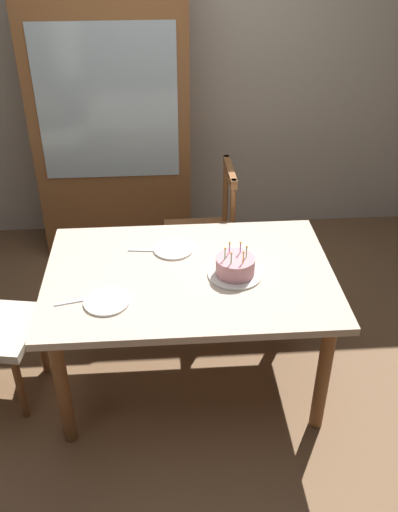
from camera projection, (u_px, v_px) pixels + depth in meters
name	position (u px, v px, depth m)	size (l,w,h in m)	color
ground	(191.00, 376.00, 3.30)	(6.40, 6.40, 0.00)	brown
back_wall	(174.00, 67.00, 4.14)	(6.40, 0.10, 2.60)	beige
dining_table	(190.00, 286.00, 2.95)	(1.49, 1.00, 0.74)	beige
birthday_cake	(235.00, 267.00, 2.86)	(0.28, 0.28, 0.17)	silver
plate_near_celebrant	(107.00, 302.00, 2.68)	(0.22, 0.22, 0.01)	white
plate_far_side	(173.00, 249.00, 3.08)	(0.22, 0.22, 0.01)	white
fork_near_celebrant	(73.00, 302.00, 2.69)	(0.18, 0.02, 0.01)	silver
fork_far_side	(144.00, 251.00, 3.07)	(0.18, 0.02, 0.01)	silver
chair_spindle_back	(203.00, 236.00, 3.75)	(0.44, 0.44, 0.95)	brown
china_cabinet	(113.00, 128.00, 4.06)	(1.10, 0.45, 1.90)	brown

